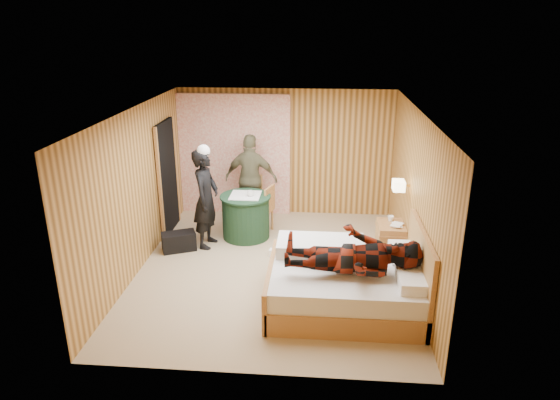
# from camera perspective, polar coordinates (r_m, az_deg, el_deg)

# --- Properties ---
(floor) EXTENTS (4.20, 5.00, 0.01)m
(floor) POSITION_cam_1_polar(r_m,az_deg,el_deg) (7.99, -0.77, -7.86)
(floor) COLOR tan
(floor) RESTS_ON ground
(ceiling) EXTENTS (4.20, 5.00, 0.01)m
(ceiling) POSITION_cam_1_polar(r_m,az_deg,el_deg) (7.17, -0.87, 10.10)
(ceiling) COLOR silver
(ceiling) RESTS_ON wall_back
(wall_back) EXTENTS (4.20, 0.02, 2.50)m
(wall_back) POSITION_cam_1_polar(r_m,az_deg,el_deg) (9.87, 0.59, 5.42)
(wall_back) COLOR tan
(wall_back) RESTS_ON floor
(wall_left) EXTENTS (0.02, 5.00, 2.50)m
(wall_left) POSITION_cam_1_polar(r_m,az_deg,el_deg) (7.96, -16.04, 1.02)
(wall_left) COLOR tan
(wall_left) RESTS_ON floor
(wall_right) EXTENTS (0.02, 5.00, 2.50)m
(wall_right) POSITION_cam_1_polar(r_m,az_deg,el_deg) (7.58, 15.18, 0.17)
(wall_right) COLOR tan
(wall_right) RESTS_ON floor
(curtain) EXTENTS (2.20, 0.08, 2.40)m
(curtain) POSITION_cam_1_polar(r_m,az_deg,el_deg) (9.94, -5.22, 5.14)
(curtain) COLOR white
(curtain) RESTS_ON floor
(doorway) EXTENTS (0.06, 0.90, 2.05)m
(doorway) POSITION_cam_1_polar(r_m,az_deg,el_deg) (9.27, -12.74, 2.51)
(doorway) COLOR black
(doorway) RESTS_ON floor
(wall_lamp) EXTENTS (0.26, 0.24, 0.16)m
(wall_lamp) POSITION_cam_1_polar(r_m,az_deg,el_deg) (7.96, 13.43, 1.64)
(wall_lamp) COLOR gold
(wall_lamp) RESTS_ON wall_right
(bed) EXTENTS (2.11, 1.66, 1.14)m
(bed) POSITION_cam_1_polar(r_m,az_deg,el_deg) (6.98, 7.77, -9.38)
(bed) COLOR tan
(bed) RESTS_ON floor
(nightstand) EXTENTS (0.45, 0.61, 0.59)m
(nightstand) POSITION_cam_1_polar(r_m,az_deg,el_deg) (8.43, 12.47, -4.49)
(nightstand) COLOR tan
(nightstand) RESTS_ON floor
(round_table) EXTENTS (0.90, 0.90, 0.80)m
(round_table) POSITION_cam_1_polar(r_m,az_deg,el_deg) (8.97, -3.92, -1.83)
(round_table) COLOR #1C3E23
(round_table) RESTS_ON floor
(chair_far) EXTENTS (0.42, 0.42, 0.93)m
(chair_far) POSITION_cam_1_polar(r_m,az_deg,el_deg) (9.58, -3.31, 0.50)
(chair_far) COLOR tan
(chair_far) RESTS_ON floor
(chair_near) EXTENTS (0.51, 0.51, 0.90)m
(chair_near) POSITION_cam_1_polar(r_m,az_deg,el_deg) (9.11, -1.79, -0.66)
(chair_near) COLOR tan
(chair_near) RESTS_ON floor
(duffel_bag) EXTENTS (0.63, 0.50, 0.32)m
(duffel_bag) POSITION_cam_1_polar(r_m,az_deg,el_deg) (8.71, -11.48, -4.66)
(duffel_bag) COLOR black
(duffel_bag) RESTS_ON floor
(sneaker_left) EXTENTS (0.30, 0.18, 0.12)m
(sneaker_left) POSITION_cam_1_polar(r_m,az_deg,el_deg) (8.94, -4.94, -4.32)
(sneaker_left) COLOR white
(sneaker_left) RESTS_ON floor
(sneaker_right) EXTENTS (0.29, 0.16, 0.12)m
(sneaker_right) POSITION_cam_1_polar(r_m,az_deg,el_deg) (8.35, -0.31, -6.10)
(sneaker_right) COLOR white
(sneaker_right) RESTS_ON floor
(woman_standing) EXTENTS (0.49, 0.67, 1.72)m
(woman_standing) POSITION_cam_1_polar(r_m,az_deg,el_deg) (8.55, -8.47, 0.14)
(woman_standing) COLOR black
(woman_standing) RESTS_ON floor
(man_at_table) EXTENTS (1.05, 0.52, 1.72)m
(man_at_table) POSITION_cam_1_polar(r_m,az_deg,el_deg) (9.52, -3.31, 2.42)
(man_at_table) COLOR #656143
(man_at_table) RESTS_ON floor
(man_on_bed) EXTENTS (0.86, 0.67, 1.77)m
(man_on_bed) POSITION_cam_1_polar(r_m,az_deg,el_deg) (6.47, 8.39, -5.19)
(man_on_bed) COLOR #5E1609
(man_on_bed) RESTS_ON bed
(book_lower) EXTENTS (0.19, 0.24, 0.02)m
(book_lower) POSITION_cam_1_polar(r_m,az_deg,el_deg) (8.27, 12.67, -2.77)
(book_lower) COLOR white
(book_lower) RESTS_ON nightstand
(book_upper) EXTENTS (0.25, 0.27, 0.02)m
(book_upper) POSITION_cam_1_polar(r_m,az_deg,el_deg) (8.26, 12.68, -2.64)
(book_upper) COLOR white
(book_upper) RESTS_ON nightstand
(cup_nightstand) EXTENTS (0.11, 0.11, 0.09)m
(cup_nightstand) POSITION_cam_1_polar(r_m,az_deg,el_deg) (8.42, 12.53, -2.07)
(cup_nightstand) COLOR white
(cup_nightstand) RESTS_ON nightstand
(cup_table) EXTENTS (0.16, 0.16, 0.10)m
(cup_table) POSITION_cam_1_polar(r_m,az_deg,el_deg) (8.75, -3.39, 0.74)
(cup_table) COLOR white
(cup_table) RESTS_ON round_table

